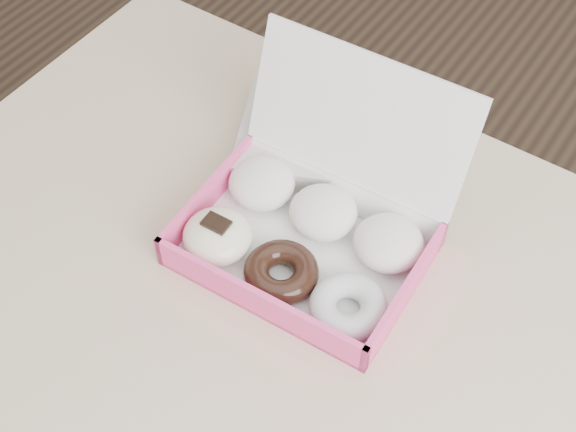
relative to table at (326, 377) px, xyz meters
The scene contains 3 objects.
table is the anchor object (origin of this frame).
donut_box 0.18m from the table, 132.66° to the left, with size 0.29×0.27×0.20m.
newspapers 0.32m from the table, 122.21° to the left, with size 0.23×0.19×0.04m, color silver.
Camera 1 is at (0.21, -0.40, 1.54)m, focal length 50.00 mm.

